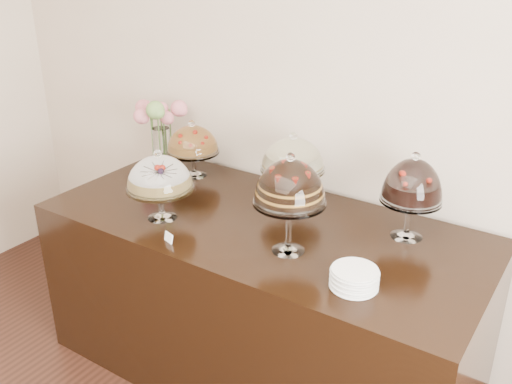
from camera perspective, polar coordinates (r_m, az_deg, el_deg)
The scene contains 10 objects.
wall_back at distance 2.98m, azimuth 9.62°, elevation 10.56°, with size 5.00×0.04×3.00m, color beige.
display_counter at distance 3.04m, azimuth 0.53°, elevation -10.55°, with size 2.20×1.00×0.90m, color black.
cake_stand_sugar_sponge at distance 2.80m, azimuth -9.64°, elevation 1.59°, with size 0.33×0.33×0.36m.
cake_stand_choco_layer at distance 2.43m, azimuth 3.41°, elevation 0.61°, with size 0.32×0.32×0.47m.
cake_stand_cheesecake at distance 2.92m, azimuth 3.70°, elevation 3.50°, with size 0.33×0.33×0.39m.
cake_stand_dark_choco at distance 2.66m, azimuth 15.38°, elevation 0.75°, with size 0.28×0.28×0.42m.
cake_stand_fruit_tart at distance 3.30m, azimuth -6.36°, elevation 5.01°, with size 0.31×0.31×0.34m.
flower_vase at distance 3.52m, azimuth -9.69°, elevation 6.87°, with size 0.30×0.30×0.42m.
plate_stack at distance 2.33m, azimuth 9.80°, elevation -8.50°, with size 0.19×0.19×0.08m.
price_card_left at distance 2.65m, azimuth -8.73°, elevation -4.52°, with size 0.06×0.01×0.04m, color white.
Camera 1 is at (1.17, 0.35, 2.19)m, focal length 40.00 mm.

